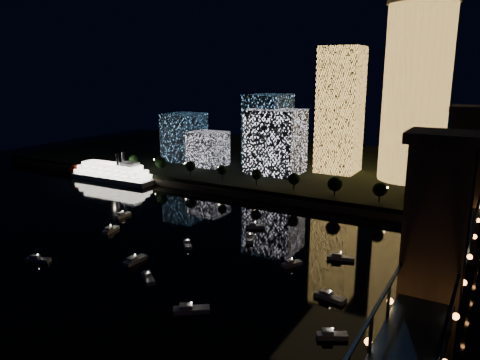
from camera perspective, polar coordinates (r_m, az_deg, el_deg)
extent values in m
plane|color=black|center=(146.84, -3.76, -11.19)|extent=(520.00, 520.00, 0.00)
cube|color=black|center=(287.04, 14.10, 1.21)|extent=(420.00, 160.00, 5.00)
cube|color=#6B5E4C|center=(215.21, 8.35, -2.82)|extent=(420.00, 6.00, 3.00)
cylinder|color=#F5B34E|center=(253.22, 20.65, 9.66)|extent=(32.00, 32.00, 86.60)
cylinder|color=#6B5E4C|center=(254.88, 21.51, 19.62)|extent=(34.00, 34.00, 2.00)
cube|color=#F5B34E|center=(263.77, 12.12, 8.29)|extent=(21.35, 21.35, 67.92)
cube|color=white|center=(257.51, 4.36, 4.71)|extent=(28.24, 23.90, 34.76)
cube|color=#4F94D8|center=(274.12, 3.44, 6.00)|extent=(20.93, 27.21, 41.86)
cube|color=white|center=(278.00, -3.93, 3.82)|extent=(20.02, 18.20, 20.02)
cube|color=#4F94D8|center=(295.90, -6.80, 5.24)|extent=(20.86, 22.95, 29.21)
cube|color=#172C49|center=(119.41, 23.47, -8.88)|extent=(10.00, 260.00, 2.00)
cube|color=#6B5E4C|center=(165.48, 25.72, -0.89)|extent=(11.00, 9.00, 48.00)
cube|color=#6B5E4C|center=(98.68, 22.40, -9.69)|extent=(11.00, 9.00, 48.00)
cube|color=#6B5E4C|center=(161.74, 26.61, 7.73)|extent=(13.00, 11.00, 2.00)
cube|color=#6B5E4C|center=(92.28, 23.78, 4.79)|extent=(13.00, 11.00, 2.00)
cube|color=#172C49|center=(117.58, 21.37, -5.40)|extent=(0.50, 150.00, 0.50)
cube|color=#172C49|center=(116.79, 26.23, -6.00)|extent=(0.50, 150.00, 0.50)
cube|color=#6B5E4C|center=(216.95, 26.45, -1.24)|extent=(12.00, 40.00, 23.00)
cube|color=#172C49|center=(85.97, 17.34, -14.61)|extent=(0.50, 0.50, 7.00)
cube|color=#172C49|center=(107.55, 20.21, -9.02)|extent=(0.50, 0.50, 7.00)
cube|color=#172C49|center=(129.99, 22.06, -5.32)|extent=(0.50, 0.50, 7.00)
cube|color=#172C49|center=(152.90, 23.34, -2.71)|extent=(0.50, 0.50, 7.00)
cube|color=#172C49|center=(176.10, 24.28, -0.79)|extent=(0.50, 0.50, 7.00)
sphere|color=orange|center=(79.20, 15.36, -18.47)|extent=(1.20, 1.20, 1.20)
sphere|color=orange|center=(119.33, 20.92, -7.73)|extent=(1.20, 1.20, 1.20)
sphere|color=orange|center=(162.04, 23.49, -2.48)|extent=(1.20, 1.20, 1.20)
sphere|color=orange|center=(205.73, 24.97, 0.56)|extent=(1.20, 1.20, 1.20)
cube|color=silver|center=(271.20, -15.26, 0.18)|extent=(52.96, 13.06, 2.64)
cube|color=white|center=(270.66, -15.29, 0.70)|extent=(48.54, 11.88, 2.42)
cube|color=white|center=(270.16, -15.33, 1.20)|extent=(44.13, 10.70, 2.42)
cube|color=white|center=(269.68, -15.36, 1.71)|extent=(37.52, 9.48, 2.42)
cube|color=silver|center=(260.41, -13.29, 1.89)|extent=(8.91, 6.75, 1.98)
cylinder|color=black|center=(262.79, -14.71, 2.45)|extent=(1.54, 1.54, 6.59)
cylinder|color=black|center=(265.93, -14.06, 2.61)|extent=(1.54, 1.54, 6.59)
cylinder|color=maroon|center=(289.42, -19.07, 1.13)|extent=(7.87, 10.03, 7.69)
cube|color=silver|center=(204.83, -14.07, -4.19)|extent=(2.52, 7.54, 1.20)
cube|color=silver|center=(203.75, -14.31, -3.97)|extent=(1.99, 2.66, 1.00)
sphere|color=white|center=(204.25, -14.10, -3.65)|extent=(0.36, 0.36, 0.36)
cube|color=silver|center=(172.10, 1.25, -7.17)|extent=(5.79, 8.25, 1.20)
cube|color=silver|center=(172.84, 1.26, -6.69)|extent=(3.08, 3.41, 1.00)
sphere|color=white|center=(171.41, 1.25, -6.54)|extent=(0.36, 0.36, 0.36)
cube|color=silver|center=(125.48, -5.94, -15.46)|extent=(9.35, 7.96, 1.20)
cube|color=silver|center=(124.97, -6.62, -15.04)|extent=(4.09, 3.91, 1.00)
sphere|color=white|center=(124.53, -5.96, -14.66)|extent=(0.36, 0.36, 0.36)
cube|color=silver|center=(159.09, 12.18, -9.25)|extent=(9.33, 5.16, 1.20)
cube|color=silver|center=(158.70, 11.71, -8.85)|extent=(3.62, 3.07, 1.00)
sphere|color=white|center=(158.34, 12.22, -8.58)|extent=(0.36, 0.36, 0.36)
cube|color=silver|center=(133.06, 10.93, -13.87)|extent=(9.01, 4.15, 1.20)
cube|color=silver|center=(133.10, 10.44, -13.31)|extent=(3.36, 2.72, 1.00)
sphere|color=white|center=(132.16, 10.97, -13.10)|extent=(0.36, 0.36, 0.36)
cube|color=silver|center=(187.75, -15.47, -5.89)|extent=(3.96, 8.32, 1.20)
cube|color=silver|center=(186.48, -15.70, -5.68)|extent=(2.55, 3.13, 1.00)
sphere|color=white|center=(187.12, -15.50, -5.31)|extent=(0.36, 0.36, 0.36)
cube|color=silver|center=(167.38, -23.38, -8.93)|extent=(8.20, 5.23, 1.20)
cube|color=silver|center=(167.58, -23.76, -8.53)|extent=(3.30, 2.91, 1.00)
sphere|color=white|center=(166.67, -23.44, -8.29)|extent=(0.36, 0.36, 0.36)
cube|color=silver|center=(167.19, -6.39, -7.88)|extent=(6.59, 6.89, 1.20)
cube|color=silver|center=(167.81, -6.45, -7.40)|extent=(3.09, 3.13, 1.00)
sphere|color=white|center=(166.48, -6.41, -7.24)|extent=(0.36, 0.36, 0.36)
cube|color=silver|center=(151.87, 6.36, -10.14)|extent=(5.30, 6.94, 1.20)
cube|color=silver|center=(150.88, 6.06, -9.84)|extent=(2.72, 2.94, 1.00)
sphere|color=white|center=(151.09, 6.38, -9.44)|extent=(0.36, 0.36, 0.36)
cube|color=silver|center=(116.41, 11.16, -18.14)|extent=(7.37, 5.49, 1.20)
cube|color=silver|center=(115.66, 10.64, -17.71)|extent=(3.09, 2.85, 1.00)
sphere|color=white|center=(115.39, 11.21, -17.29)|extent=(0.36, 0.36, 0.36)
cube|color=silver|center=(185.03, 1.87, -5.68)|extent=(7.89, 5.67, 1.20)
cube|color=silver|center=(184.68, 1.52, -5.35)|extent=(3.28, 2.99, 1.00)
sphere|color=white|center=(184.38, 1.88, -5.09)|extent=(0.36, 0.36, 0.36)
cube|color=silver|center=(143.85, -11.13, -11.71)|extent=(7.80, 6.63, 1.20)
cube|color=silver|center=(144.44, -11.26, -11.13)|extent=(3.41, 3.26, 1.00)
sphere|color=white|center=(143.02, -11.17, -10.98)|extent=(0.36, 0.36, 0.36)
cube|color=silver|center=(157.39, -12.65, -9.53)|extent=(3.26, 8.94, 1.20)
cube|color=silver|center=(156.13, -13.01, -9.30)|extent=(2.44, 3.20, 1.00)
sphere|color=white|center=(156.64, -12.68, -8.85)|extent=(0.36, 0.36, 0.36)
cylinder|color=black|center=(276.57, -12.82, 1.78)|extent=(0.70, 0.70, 4.00)
sphere|color=black|center=(275.91, -12.85, 2.49)|extent=(5.24, 5.24, 5.24)
cylinder|color=black|center=(263.66, -9.60, 1.37)|extent=(0.70, 0.70, 4.00)
sphere|color=black|center=(262.97, -9.63, 2.11)|extent=(6.36, 6.36, 6.36)
cylinder|color=black|center=(251.69, -6.06, 0.91)|extent=(0.70, 0.70, 4.00)
sphere|color=black|center=(250.96, -6.08, 1.69)|extent=(5.70, 5.70, 5.70)
cylinder|color=black|center=(240.78, -2.19, 0.41)|extent=(0.70, 0.70, 4.00)
sphere|color=black|center=(240.02, -2.20, 1.22)|extent=(5.03, 5.03, 5.03)
cylinder|color=black|center=(231.09, 2.02, -0.15)|extent=(0.70, 0.70, 4.00)
sphere|color=black|center=(230.30, 2.03, 0.70)|extent=(5.19, 5.19, 5.19)
cylinder|color=black|center=(222.78, 6.58, -0.74)|extent=(0.70, 0.70, 4.00)
sphere|color=black|center=(221.96, 6.60, 0.13)|extent=(5.62, 5.62, 5.62)
cylinder|color=black|center=(216.01, 11.45, -1.37)|extent=(0.70, 0.70, 4.00)
sphere|color=black|center=(215.16, 11.50, -0.47)|extent=(6.69, 6.69, 6.69)
cylinder|color=black|center=(210.92, 16.61, -2.03)|extent=(0.70, 0.70, 4.00)
sphere|color=black|center=(210.05, 16.67, -1.11)|extent=(6.20, 6.20, 6.20)
cylinder|color=black|center=(207.64, 21.98, -2.69)|extent=(0.70, 0.70, 4.00)
sphere|color=black|center=(206.76, 22.06, -1.76)|extent=(6.47, 6.47, 6.47)
cylinder|color=black|center=(274.36, -10.43, 1.91)|extent=(0.24, 0.24, 5.00)
sphere|color=#FFCC7F|center=(273.83, -10.46, 2.48)|extent=(0.70, 0.70, 0.70)
cylinder|color=black|center=(260.94, -6.73, 1.45)|extent=(0.24, 0.24, 5.00)
sphere|color=#FFCC7F|center=(260.38, -6.74, 2.05)|extent=(0.70, 0.70, 0.70)
cylinder|color=black|center=(248.74, -2.64, 0.94)|extent=(0.24, 0.24, 5.00)
sphere|color=#FFCC7F|center=(248.16, -2.65, 1.57)|extent=(0.70, 0.70, 0.70)
cylinder|color=black|center=(237.96, 1.84, 0.38)|extent=(0.24, 0.24, 5.00)
sphere|color=#FFCC7F|center=(237.34, 1.85, 1.03)|extent=(0.70, 0.70, 0.70)
cylinder|color=black|center=(228.78, 6.72, -0.24)|extent=(0.24, 0.24, 5.00)
sphere|color=#FFCC7F|center=(228.15, 6.74, 0.44)|extent=(0.70, 0.70, 0.70)
cylinder|color=black|center=(221.43, 11.95, -0.90)|extent=(0.24, 0.24, 5.00)
sphere|color=#FFCC7F|center=(220.77, 11.99, -0.20)|extent=(0.70, 0.70, 0.70)
cylinder|color=black|center=(216.06, 17.50, -1.59)|extent=(0.24, 0.24, 5.00)
sphere|color=#FFCC7F|center=(215.39, 17.56, -0.87)|extent=(0.70, 0.70, 0.70)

